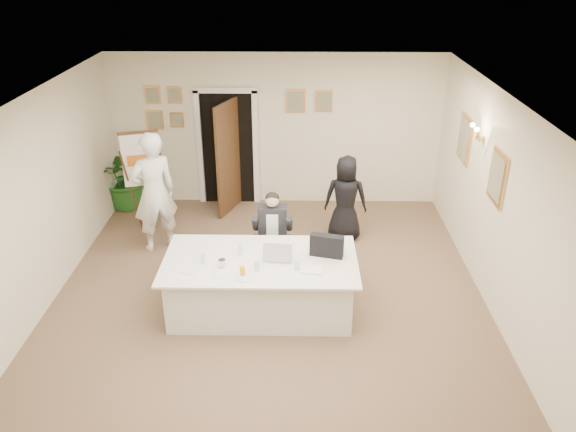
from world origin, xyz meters
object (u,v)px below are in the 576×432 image
(potted_palm, at_px, (125,176))
(laptop_bag, at_px, (327,246))
(conference_table, at_px, (261,284))
(steel_jug, at_px, (222,263))
(standing_man, at_px, (154,193))
(paper_stack, at_px, (312,270))
(oj_glass, at_px, (242,271))
(flip_chart, at_px, (144,186))
(seated_man, at_px, (273,234))
(laptop, at_px, (278,248))
(standing_woman, at_px, (346,198))

(potted_palm, relative_size, laptop_bag, 2.76)
(conference_table, height_order, laptop_bag, laptop_bag)
(steel_jug, bearing_deg, standing_man, 124.37)
(paper_stack, distance_m, oj_glass, 0.88)
(conference_table, bearing_deg, flip_chart, 131.76)
(standing_man, relative_size, paper_stack, 7.22)
(seated_man, relative_size, laptop, 3.45)
(laptop_bag, distance_m, steel_jug, 1.37)
(standing_woman, bearing_deg, flip_chart, 3.23)
(flip_chart, height_order, laptop_bag, flip_chart)
(seated_man, bearing_deg, oj_glass, -114.84)
(flip_chart, relative_size, potted_palm, 1.44)
(paper_stack, bearing_deg, steel_jug, 176.24)
(standing_woman, bearing_deg, laptop, 70.44)
(conference_table, height_order, standing_man, standing_man)
(oj_glass, bearing_deg, standing_man, 126.88)
(laptop_bag, xyz_separation_m, oj_glass, (-1.06, -0.51, -0.09))
(seated_man, height_order, laptop, seated_man)
(paper_stack, height_order, oj_glass, oj_glass)
(potted_palm, bearing_deg, standing_man, -59.50)
(potted_palm, relative_size, steel_jug, 10.94)
(seated_man, relative_size, potted_palm, 1.09)
(potted_palm, relative_size, paper_stack, 4.45)
(conference_table, height_order, paper_stack, paper_stack)
(laptop, bearing_deg, standing_man, 147.00)
(flip_chart, xyz_separation_m, paper_stack, (2.77, -2.63, -0.01))
(standing_woman, height_order, paper_stack, standing_woman)
(flip_chart, relative_size, oj_glass, 13.32)
(laptop, distance_m, steel_jug, 0.75)
(seated_man, distance_m, laptop, 0.91)
(standing_man, relative_size, laptop, 5.12)
(standing_woman, height_order, potted_palm, standing_woman)
(laptop_bag, bearing_deg, conference_table, -158.57)
(laptop, bearing_deg, conference_table, -156.78)
(paper_stack, bearing_deg, oj_glass, -171.45)
(steel_jug, bearing_deg, seated_man, 62.42)
(seated_man, xyz_separation_m, laptop, (0.11, -0.86, 0.26))
(flip_chart, bearing_deg, laptop, -44.43)
(conference_table, distance_m, standing_man, 2.50)
(standing_man, bearing_deg, laptop_bag, 117.55)
(standing_woman, height_order, steel_jug, standing_woman)
(standing_man, height_order, standing_woman, standing_man)
(potted_palm, distance_m, steel_jug, 4.14)
(seated_man, height_order, potted_palm, seated_man)
(standing_man, relative_size, oj_glass, 15.02)
(standing_man, distance_m, steel_jug, 2.28)
(conference_table, bearing_deg, laptop_bag, 7.07)
(conference_table, height_order, potted_palm, potted_palm)
(potted_palm, bearing_deg, conference_table, -50.56)
(oj_glass, bearing_deg, seated_man, 76.83)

